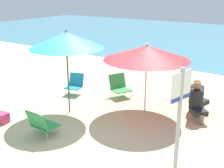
{
  "coord_description": "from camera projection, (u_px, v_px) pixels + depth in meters",
  "views": [
    {
      "loc": [
        4.4,
        -5.22,
        3.05
      ],
      "look_at": [
        0.41,
        0.72,
        0.7
      ],
      "focal_mm": 46.96,
      "sensor_mm": 36.0,
      "label": 1
    }
  ],
  "objects": [
    {
      "name": "ground_plane",
      "position": [
        83.0,
        115.0,
        7.41
      ],
      "size": [
        40.0,
        40.0,
        0.0
      ],
      "primitive_type": "plane",
      "color": "#D3BC8C"
    },
    {
      "name": "sea_water",
      "position": [
        223.0,
        40.0,
        18.12
      ],
      "size": [
        40.0,
        16.0,
        0.01
      ],
      "primitive_type": "cube",
      "color": "teal",
      "rests_on": "ground_plane"
    },
    {
      "name": "umbrella_teal",
      "position": [
        66.0,
        40.0,
        7.01
      ],
      "size": [
        1.81,
        1.81,
        2.12
      ],
      "color": "#4C4C51",
      "rests_on": "ground_plane"
    },
    {
      "name": "umbrella_red",
      "position": [
        147.0,
        53.0,
        7.07
      ],
      "size": [
        2.11,
        2.11,
        1.8
      ],
      "color": "silver",
      "rests_on": "ground_plane"
    },
    {
      "name": "beach_chair_a",
      "position": [
        75.0,
        84.0,
        8.82
      ],
      "size": [
        0.57,
        0.6,
        0.6
      ],
      "rotation": [
        0.0,
        0.0,
        -1.31
      ],
      "color": "teal",
      "rests_on": "ground_plane"
    },
    {
      "name": "beach_chair_b",
      "position": [
        119.0,
        86.0,
        8.6
      ],
      "size": [
        0.72,
        0.71,
        0.65
      ],
      "rotation": [
        0.0,
        0.0,
        -0.47
      ],
      "color": "#33934C",
      "rests_on": "ground_plane"
    },
    {
      "name": "beach_chair_c",
      "position": [
        41.0,
        123.0,
        6.25
      ],
      "size": [
        0.55,
        0.53,
        0.61
      ],
      "rotation": [
        0.0,
        0.0,
        1.55
      ],
      "color": "#33934C",
      "rests_on": "ground_plane"
    },
    {
      "name": "person_a",
      "position": [
        197.0,
        95.0,
        7.51
      ],
      "size": [
        0.46,
        0.58,
        0.88
      ],
      "rotation": [
        0.0,
        0.0,
        1.27
      ],
      "color": "black",
      "rests_on": "ground_plane"
    },
    {
      "name": "person_b",
      "position": [
        197.0,
        101.0,
        7.02
      ],
      "size": [
        0.53,
        0.54,
        0.94
      ],
      "rotation": [
        0.0,
        0.0,
        5.48
      ],
      "color": "black",
      "rests_on": "ground_plane"
    },
    {
      "name": "warning_sign",
      "position": [
        179.0,
        120.0,
        4.02
      ],
      "size": [
        0.13,
        0.41,
        2.07
      ],
      "rotation": [
        0.0,
        0.0,
        -0.24
      ],
      "color": "#ADADB2",
      "rests_on": "ground_plane"
    },
    {
      "name": "beach_bag",
      "position": [
        2.0,
        118.0,
        6.94
      ],
      "size": [
        0.32,
        0.26,
        0.24
      ],
      "primitive_type": "cube",
      "rotation": [
        0.0,
        0.0,
        3.26
      ],
      "color": "#DB3866",
      "rests_on": "ground_plane"
    }
  ]
}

